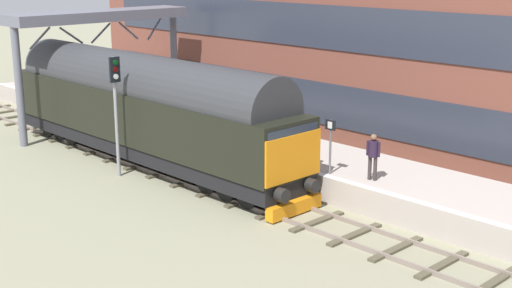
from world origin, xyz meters
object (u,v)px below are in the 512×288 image
(platform_number_sign, at_px, (330,138))
(waiting_passenger, at_px, (373,153))
(signal_post_mid, at_px, (116,101))
(diesel_locomotive, at_px, (144,107))

(platform_number_sign, distance_m, waiting_passenger, 1.62)
(signal_post_mid, xyz_separation_m, platform_number_sign, (3.82, -7.77, -0.76))
(diesel_locomotive, xyz_separation_m, signal_post_mid, (-1.82, -0.71, 0.60))
(diesel_locomotive, relative_size, platform_number_sign, 8.87)
(diesel_locomotive, bearing_deg, waiting_passenger, -75.77)
(signal_post_mid, height_order, platform_number_sign, signal_post_mid)
(signal_post_mid, distance_m, waiting_passenger, 10.30)
(waiting_passenger, bearing_deg, platform_number_sign, 5.47)
(diesel_locomotive, relative_size, signal_post_mid, 3.65)
(diesel_locomotive, height_order, signal_post_mid, signal_post_mid)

